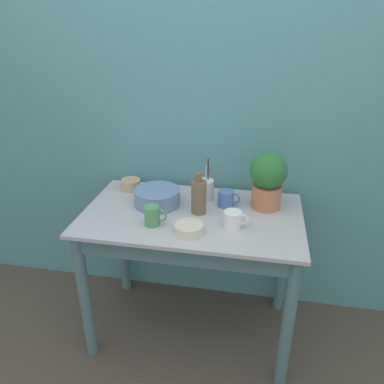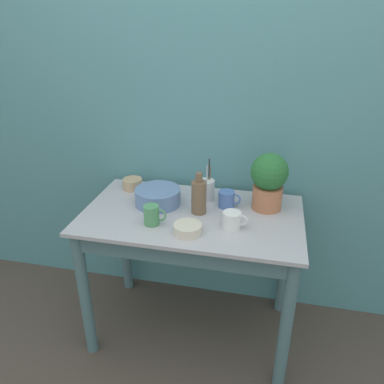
# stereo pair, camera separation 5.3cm
# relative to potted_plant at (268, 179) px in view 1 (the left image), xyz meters

# --- Properties ---
(ground_plane) EXTENTS (12.00, 12.00, 0.00)m
(ground_plane) POSITION_rel_potted_plant_xyz_m (-0.37, -0.47, -0.95)
(ground_plane) COLOR #4C4238
(wall_back) EXTENTS (6.00, 0.05, 2.40)m
(wall_back) POSITION_rel_potted_plant_xyz_m (-0.37, 0.24, 0.25)
(wall_back) COLOR teal
(wall_back) RESTS_ON ground_plane
(counter_table) EXTENTS (1.13, 0.66, 0.79)m
(counter_table) POSITION_rel_potted_plant_xyz_m (-0.37, -0.16, -0.33)
(counter_table) COLOR slate
(counter_table) RESTS_ON ground_plane
(potted_plant) EXTENTS (0.19, 0.19, 0.30)m
(potted_plant) POSITION_rel_potted_plant_xyz_m (0.00, 0.00, 0.00)
(potted_plant) COLOR #B7704C
(potted_plant) RESTS_ON counter_table
(bowl_wash_large) EXTENTS (0.24, 0.24, 0.09)m
(bowl_wash_large) POSITION_rel_potted_plant_xyz_m (-0.57, -0.08, -0.12)
(bowl_wash_large) COLOR #6684B2
(bowl_wash_large) RESTS_ON counter_table
(bottle_tall) EXTENTS (0.08, 0.08, 0.22)m
(bottle_tall) POSITION_rel_potted_plant_xyz_m (-0.34, -0.12, -0.07)
(bottle_tall) COLOR brown
(bottle_tall) RESTS_ON counter_table
(mug_green) EXTENTS (0.11, 0.08, 0.10)m
(mug_green) POSITION_rel_potted_plant_xyz_m (-0.54, -0.29, -0.11)
(mug_green) COLOR #4C935B
(mug_green) RESTS_ON counter_table
(mug_white) EXTENTS (0.12, 0.09, 0.08)m
(mug_white) POSITION_rel_potted_plant_xyz_m (-0.15, -0.24, -0.12)
(mug_white) COLOR white
(mug_white) RESTS_ON counter_table
(mug_blue) EXTENTS (0.12, 0.09, 0.09)m
(mug_blue) POSITION_rel_potted_plant_xyz_m (-0.21, -0.03, -0.12)
(mug_blue) COLOR #4C70B7
(mug_blue) RESTS_ON counter_table
(bowl_small_tan) EXTENTS (0.11, 0.11, 0.06)m
(bowl_small_tan) POSITION_rel_potted_plant_xyz_m (-0.78, 0.08, -0.13)
(bowl_small_tan) COLOR tan
(bowl_small_tan) RESTS_ON counter_table
(bowl_small_cream) EXTENTS (0.13, 0.13, 0.05)m
(bowl_small_cream) POSITION_rel_potted_plant_xyz_m (-0.35, -0.33, -0.14)
(bowl_small_cream) COLOR beige
(bowl_small_cream) RESTS_ON counter_table
(utensil_cup) EXTENTS (0.09, 0.09, 0.23)m
(utensil_cup) POSITION_rel_potted_plant_xyz_m (-0.33, 0.04, -0.11)
(utensil_cup) COLOR silver
(utensil_cup) RESTS_ON counter_table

